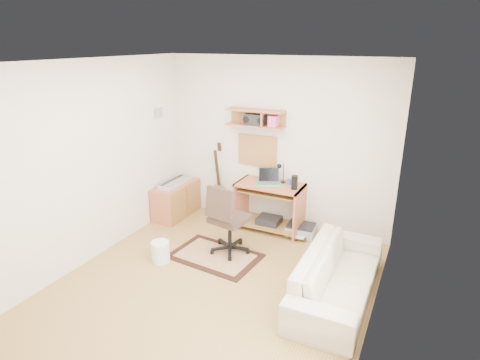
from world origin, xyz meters
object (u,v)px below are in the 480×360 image
at_px(task_chair, 230,219).
at_px(sofa, 339,268).
at_px(printer, 301,229).
at_px(cabinet, 176,200).
at_px(desk, 269,207).

height_order(task_chair, sofa, task_chair).
relative_size(task_chair, sofa, 0.54).
distance_m(printer, sofa, 1.58).
distance_m(cabinet, sofa, 3.16).
bearing_deg(printer, task_chair, -131.16).
xyz_separation_m(task_chair, cabinet, (-1.38, 0.73, -0.23)).
xyz_separation_m(desk, task_chair, (-0.22, -0.90, 0.13)).
bearing_deg(task_chair, cabinet, 161.72).
relative_size(task_chair, printer, 2.41).
bearing_deg(desk, sofa, -43.23).
distance_m(desk, cabinet, 1.62).
xyz_separation_m(task_chair, printer, (0.73, 0.94, -0.42)).
bearing_deg(desk, task_chair, -103.82).
distance_m(cabinet, printer, 2.13).
height_order(desk, cabinet, desk).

